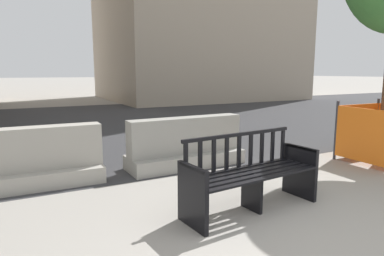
# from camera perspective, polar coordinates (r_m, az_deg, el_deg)

# --- Properties ---
(ground_plane) EXTENTS (200.00, 200.00, 0.00)m
(ground_plane) POSITION_cam_1_polar(r_m,az_deg,el_deg) (3.53, 22.75, -18.24)
(ground_plane) COLOR gray
(street_asphalt) EXTENTS (120.00, 12.00, 0.01)m
(street_asphalt) POSITION_cam_1_polar(r_m,az_deg,el_deg) (11.05, -14.25, 0.82)
(street_asphalt) COLOR #333335
(street_asphalt) RESTS_ON ground
(street_bench) EXTENTS (1.73, 0.68, 0.88)m
(street_bench) POSITION_cam_1_polar(r_m,az_deg,el_deg) (4.04, 9.75, -7.99)
(street_bench) COLOR black
(street_bench) RESTS_ON ground
(jersey_barrier_centre) EXTENTS (2.01, 0.73, 0.84)m
(jersey_barrier_centre) POSITION_cam_1_polar(r_m,az_deg,el_deg) (5.80, -1.03, -3.12)
(jersey_barrier_centre) COLOR gray
(jersey_barrier_centre) RESTS_ON ground
(jersey_barrier_left) EXTENTS (2.01, 0.72, 0.84)m
(jersey_barrier_left) POSITION_cam_1_polar(r_m,az_deg,el_deg) (5.28, -25.70, -5.30)
(jersey_barrier_left) COLOR #9E998E
(jersey_barrier_left) RESTS_ON ground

